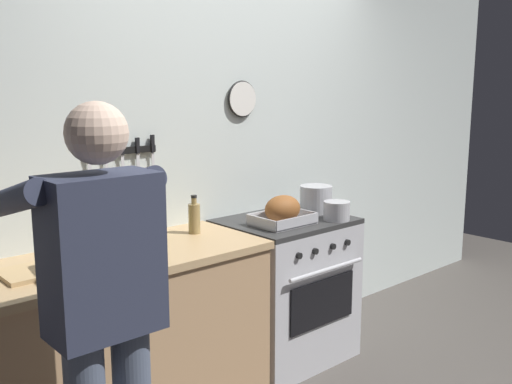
{
  "coord_description": "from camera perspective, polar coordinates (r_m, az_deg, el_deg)",
  "views": [
    {
      "loc": [
        -2.21,
        -1.47,
        1.71
      ],
      "look_at": [
        -0.15,
        0.85,
        1.13
      ],
      "focal_mm": 40.42,
      "sensor_mm": 36.0,
      "label": 1
    }
  ],
  "objects": [
    {
      "name": "stove",
      "position": [
        3.68,
        2.92,
        -9.55
      ],
      "size": [
        0.76,
        0.67,
        0.9
      ],
      "color": "#BCBCC1",
      "rests_on": "ground"
    },
    {
      "name": "roasting_pan",
      "position": [
        3.4,
        2.65,
        -1.94
      ],
      "size": [
        0.35,
        0.26,
        0.18
      ],
      "color": "#B7B7BC",
      "rests_on": "stove"
    },
    {
      "name": "bottle_olive_oil",
      "position": [
        3.12,
        -9.56,
        -2.28
      ],
      "size": [
        0.07,
        0.07,
        0.31
      ],
      "color": "#385623",
      "rests_on": "counter_block"
    },
    {
      "name": "saucepan",
      "position": [
        3.55,
        7.98,
        -1.84
      ],
      "size": [
        0.16,
        0.16,
        0.12
      ],
      "color": "#B7B7BC",
      "rests_on": "stove"
    },
    {
      "name": "wall_back",
      "position": [
        3.61,
        -3.51,
        3.95
      ],
      "size": [
        6.0,
        0.13,
        2.6
      ],
      "color": "silver",
      "rests_on": "ground"
    },
    {
      "name": "bottle_soy_sauce",
      "position": [
        3.09,
        -14.0,
        -3.63
      ],
      "size": [
        0.06,
        0.06,
        0.18
      ],
      "color": "black",
      "rests_on": "counter_block"
    },
    {
      "name": "cutting_board",
      "position": [
        2.72,
        -20.29,
        -7.23
      ],
      "size": [
        0.36,
        0.24,
        0.02
      ],
      "primitive_type": "cube",
      "color": "tan",
      "rests_on": "counter_block"
    },
    {
      "name": "person_cook",
      "position": [
        2.12,
        -14.97,
        -10.81
      ],
      "size": [
        0.51,
        0.63,
        1.66
      ],
      "rotation": [
        0.0,
        0.0,
        1.76
      ],
      "color": "#4C566B",
      "rests_on": "ground"
    },
    {
      "name": "counter_block",
      "position": [
        2.94,
        -18.03,
        -15.37
      ],
      "size": [
        2.03,
        0.65,
        0.9
      ],
      "color": "tan",
      "rests_on": "ground"
    },
    {
      "name": "bottle_vinegar",
      "position": [
        3.21,
        -6.13,
        -2.53
      ],
      "size": [
        0.07,
        0.07,
        0.22
      ],
      "color": "#997F4C",
      "rests_on": "counter_block"
    },
    {
      "name": "stock_pot",
      "position": [
        3.75,
        5.95,
        -0.69
      ],
      "size": [
        0.21,
        0.21,
        0.17
      ],
      "color": "#B7B7BC",
      "rests_on": "stove"
    }
  ]
}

